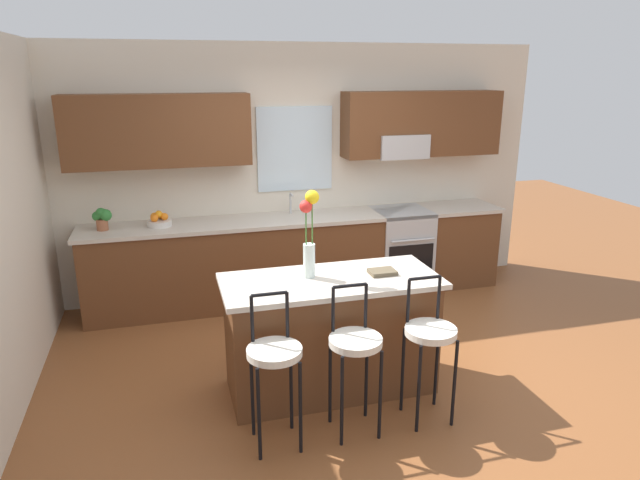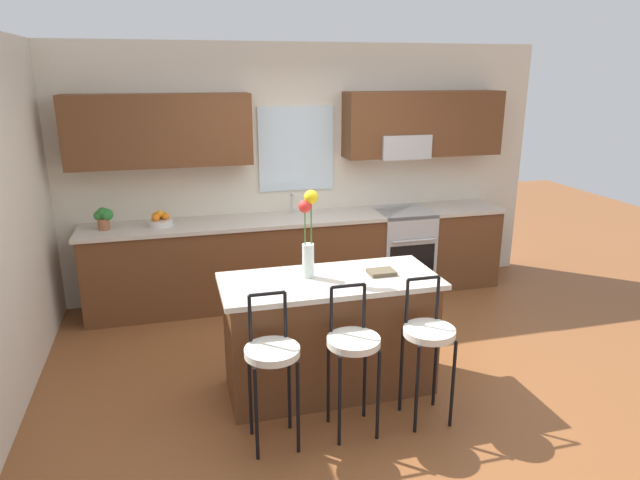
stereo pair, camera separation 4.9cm
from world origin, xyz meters
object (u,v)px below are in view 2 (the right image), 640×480
oven_range (402,250)px  bar_stool_middle (353,348)px  bar_stool_far (428,338)px  bar_stool_near (272,358)px  cookbook (381,272)px  fruit_bowl_oranges (160,220)px  flower_vase (308,233)px  kitchen_island (330,334)px  potted_plant_small (104,217)px

oven_range → bar_stool_middle: bearing=-119.7°
bar_stool_middle → bar_stool_far: same height
bar_stool_near → cookbook: 1.15m
bar_stool_middle → fruit_bowl_oranges: (-1.23, 2.45, 0.34)m
cookbook → fruit_bowl_oranges: bearing=130.9°
bar_stool_near → flower_vase: flower_vase is taller
oven_range → fruit_bowl_oranges: 2.66m
oven_range → kitchen_island: size_ratio=0.56×
bar_stool_far → potted_plant_small: 3.39m
kitchen_island → cookbook: (0.41, -0.01, 0.47)m
bar_stool_middle → fruit_bowl_oranges: size_ratio=4.34×
bar_stool_middle → flower_vase: flower_vase is taller
oven_range → potted_plant_small: (-3.14, 0.02, 0.59)m
cookbook → bar_stool_near: bearing=-149.7°
flower_vase → potted_plant_small: 2.43m
cookbook → potted_plant_small: 2.87m
kitchen_island → cookbook: 0.62m
bar_stool_near → fruit_bowl_oranges: 2.57m
kitchen_island → fruit_bowl_oranges: bearing=123.2°
bar_stool_far → fruit_bowl_oranges: size_ratio=4.34×
kitchen_island → oven_range: bearing=53.3°
flower_vase → cookbook: 0.65m
bar_stool_near → potted_plant_small: 2.76m
oven_range → bar_stool_near: 3.11m
bar_stool_middle → flower_vase: bearing=102.9°
bar_stool_near → bar_stool_far: same height
bar_stool_near → flower_vase: size_ratio=1.56×
kitchen_island → bar_stool_middle: bearing=-90.0°
oven_range → kitchen_island: 2.31m
fruit_bowl_oranges → potted_plant_small: bearing=-179.5°
oven_range → flower_vase: bearing=-130.6°
bar_stool_far → fruit_bowl_oranges: 3.05m
oven_range → bar_stool_far: bar_stool_far is taller
flower_vase → cookbook: bearing=-8.5°
bar_stool_near → bar_stool_far: 1.10m
bar_stool_middle → cookbook: bearing=53.9°
oven_range → flower_vase: size_ratio=1.38×
bar_stool_far → flower_vase: bearing=137.3°
kitchen_island → bar_stool_far: bar_stool_far is taller
bar_stool_near → cookbook: size_ratio=5.21×
cookbook → flower_vase: bearing=171.5°
bar_stool_far → potted_plant_small: (-2.31, 2.45, 0.41)m
bar_stool_far → cookbook: (-0.14, 0.56, 0.30)m
bar_stool_middle → oven_range: bearing=60.3°
cookbook → kitchen_island: bearing=178.5°
potted_plant_small → oven_range: bearing=-0.4°
potted_plant_small → bar_stool_near: bearing=-63.8°
oven_range → flower_vase: (-1.53, -1.78, 0.81)m
kitchen_island → bar_stool_middle: bar_stool_middle is taller
bar_stool_near → fruit_bowl_oranges: (-0.68, 2.45, 0.34)m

